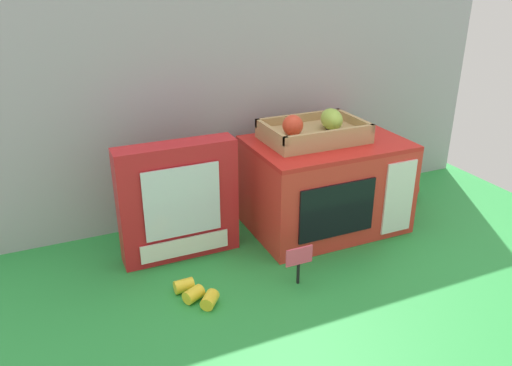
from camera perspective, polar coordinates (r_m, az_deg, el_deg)
The scene contains 8 objects.
ground_plane at distance 1.49m, azimuth 2.42°, elevation -5.51°, with size 1.70×1.70×0.00m, color green.
display_back_panel at distance 1.53m, azimuth -0.78°, elevation 10.85°, with size 1.61×0.03×0.78m, color #A0A3A8.
toy_microwave at distance 1.49m, azimuth 7.70°, elevation -0.15°, with size 0.43×0.30×0.26m.
food_groups_crate at distance 1.43m, azimuth 6.55°, elevation 5.77°, with size 0.28×0.19×0.09m.
cookie_set_box at distance 1.32m, azimuth -8.61°, elevation -2.11°, with size 0.31×0.07×0.31m.
price_sign at distance 1.24m, azimuth 4.81°, elevation -8.53°, with size 0.07×0.01×0.10m.
loose_toy_banana at distance 1.22m, azimuth -6.75°, elevation -12.11°, with size 0.09×0.12×0.03m.
loose_toy_apple at distance 1.75m, azimuth 16.66°, elevation -0.65°, with size 0.07×0.07×0.07m, color red.
Camera 1 is at (-0.59, -1.16, 0.72)m, focal length 35.85 mm.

